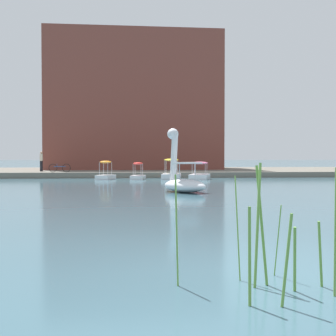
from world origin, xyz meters
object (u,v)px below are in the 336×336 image
at_px(swan_boat, 183,179).
at_px(bicycle_parked, 60,168).
at_px(pedal_boat_pink, 200,174).
at_px(pedal_boat_yellow, 171,173).
at_px(pedal_boat_red, 138,174).
at_px(person_on_path, 41,161).
at_px(pedal_boat_orange, 106,174).

bearing_deg(swan_boat, bicycle_parked, 119.40).
distance_m(swan_boat, pedal_boat_pink, 12.16).
distance_m(pedal_boat_pink, pedal_boat_yellow, 2.20).
bearing_deg(pedal_boat_red, pedal_boat_pink, -3.00).
bearing_deg(pedal_boat_pink, person_on_path, 156.74).
xyz_separation_m(pedal_boat_yellow, pedal_boat_red, (-2.58, -0.08, -0.05)).
height_order(pedal_boat_yellow, person_on_path, person_on_path).
bearing_deg(swan_boat, pedal_boat_red, 99.72).
distance_m(pedal_boat_orange, person_on_path, 8.12).
bearing_deg(pedal_boat_red, pedal_boat_orange, 178.39).
height_order(swan_boat, pedal_boat_red, swan_boat).
relative_size(pedal_boat_yellow, person_on_path, 1.36).
bearing_deg(pedal_boat_orange, swan_boat, -69.53).
bearing_deg(swan_boat, pedal_boat_pink, 77.27).
relative_size(pedal_boat_pink, pedal_boat_yellow, 1.13).
xyz_separation_m(pedal_boat_yellow, person_on_path, (-11.07, 5.36, 0.90)).
height_order(swan_boat, bicycle_parked, swan_boat).
height_order(pedal_boat_pink, person_on_path, person_on_path).
height_order(pedal_boat_red, person_on_path, person_on_path).
xyz_separation_m(pedal_boat_red, person_on_path, (-8.49, 5.44, 0.95)).
xyz_separation_m(pedal_boat_pink, bicycle_parked, (-11.22, 3.30, 0.39)).
bearing_deg(pedal_boat_pink, pedal_boat_red, 177.00).
relative_size(pedal_boat_yellow, pedal_boat_orange, 1.17).
relative_size(pedal_boat_red, bicycle_parked, 1.07).
bearing_deg(pedal_boat_pink, pedal_boat_orange, 177.48).
height_order(pedal_boat_pink, bicycle_parked, pedal_boat_pink).
bearing_deg(pedal_boat_orange, pedal_boat_pink, -2.52).
relative_size(pedal_boat_pink, pedal_boat_orange, 1.32).
distance_m(swan_boat, person_on_path, 20.50).
height_order(person_on_path, bicycle_parked, person_on_path).
distance_m(pedal_boat_pink, pedal_boat_red, 4.76).
xyz_separation_m(person_on_path, bicycle_parked, (2.02, -2.39, -0.55)).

